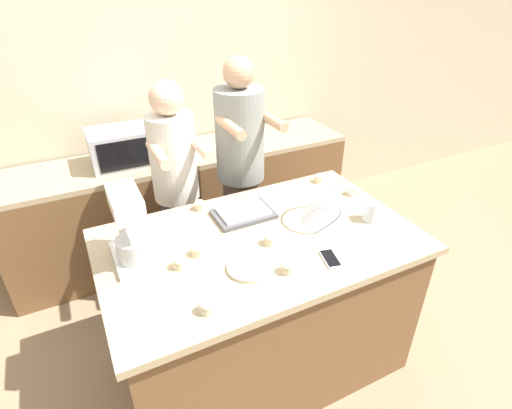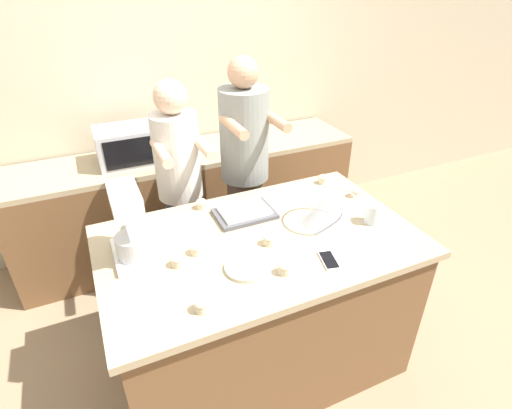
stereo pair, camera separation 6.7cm
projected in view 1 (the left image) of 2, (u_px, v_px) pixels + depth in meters
name	position (u px, v px, depth m)	size (l,w,h in m)	color
ground_plane	(259.00, 357.00, 2.58)	(16.00, 16.00, 0.00)	#937A5B
back_wall	(163.00, 86.00, 3.23)	(10.00, 0.06, 2.70)	beige
island_counter	(260.00, 304.00, 2.34)	(1.66, 1.01, 0.95)	brown
back_counter	(186.00, 201.00, 3.42)	(2.80, 0.60, 0.90)	brown
person_left	(178.00, 196.00, 2.64)	(0.31, 0.49, 1.63)	#33384C
person_right	(241.00, 177.00, 2.80)	(0.34, 0.50, 1.72)	brown
stand_mixer	(131.00, 230.00, 1.87)	(0.20, 0.30, 0.37)	white
mixing_bowl	(327.00, 208.00, 2.20)	(0.29, 0.29, 0.17)	#BCBCC1
baking_tray	(243.00, 213.00, 2.28)	(0.33, 0.23, 0.04)	#4C4C51
microwave_oven	(129.00, 146.00, 2.97)	(0.56, 0.34, 0.27)	#B7B7BC
cell_phone	(330.00, 259.00, 1.94)	(0.10, 0.16, 0.01)	silver
drinking_glass	(371.00, 211.00, 2.22)	(0.08, 0.08, 0.11)	silver
small_plate	(249.00, 267.00, 1.88)	(0.21, 0.21, 0.02)	beige
cupcake_0	(352.00, 190.00, 2.49)	(0.06, 0.06, 0.06)	beige
cupcake_1	(200.00, 205.00, 2.34)	(0.06, 0.06, 0.06)	beige
cupcake_2	(179.00, 262.00, 1.88)	(0.06, 0.06, 0.06)	beige
cupcake_3	(270.00, 239.00, 2.04)	(0.06, 0.06, 0.06)	beige
cupcake_4	(197.00, 250.00, 1.96)	(0.06, 0.06, 0.06)	beige
cupcake_5	(319.00, 178.00, 2.63)	(0.06, 0.06, 0.06)	beige
cupcake_6	(129.00, 226.00, 2.14)	(0.06, 0.06, 0.06)	beige
cupcake_7	(206.00, 306.00, 1.63)	(0.06, 0.06, 0.06)	beige
cupcake_8	(287.00, 267.00, 1.85)	(0.06, 0.06, 0.06)	beige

